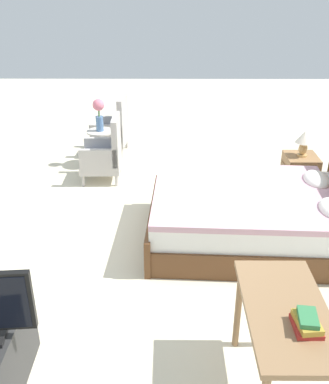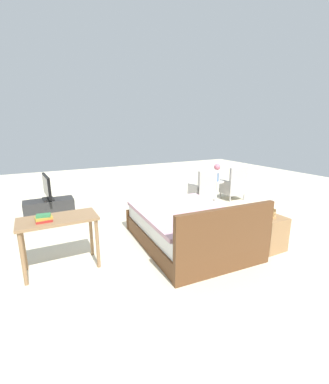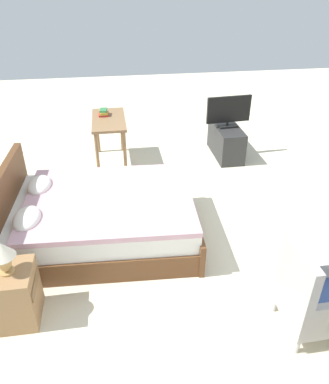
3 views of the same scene
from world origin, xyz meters
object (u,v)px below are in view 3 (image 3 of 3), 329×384
vanity_desk (109,126)px  tv_stand (226,141)px  bed (99,218)px  table_lamp (2,253)px  book_stack (104,113)px  nightstand (14,295)px  armchair_by_window_right (310,298)px  tv_flatscreen (229,111)px

vanity_desk → tv_stand: bearing=-89.7°
bed → table_lamp: bearing=144.6°
bed → book_stack: 2.27m
table_lamp → vanity_desk: size_ratio=0.32×
nightstand → vanity_desk: vanity_desk is taller
armchair_by_window_right → tv_flatscreen: tv_flatscreen is taller
nightstand → table_lamp: 0.50m
armchair_by_window_right → table_lamp: bearing=78.7°
armchair_by_window_right → book_stack: size_ratio=4.20×
tv_stand → vanity_desk: (-0.01, 1.97, 0.39)m
armchair_by_window_right → book_stack: bearing=24.0°
table_lamp → armchair_by_window_right: bearing=-101.3°
vanity_desk → armchair_by_window_right: bearing=-155.9°
tv_flatscreen → bed: bearing=133.5°
nightstand → tv_flatscreen: tv_flatscreen is taller
table_lamp → tv_stand: 4.32m
tv_flatscreen → book_stack: 2.04m
bed → tv_stand: 2.97m
bed → tv_stand: bed is taller
armchair_by_window_right → tv_stand: size_ratio=0.96×
armchair_by_window_right → nightstand: 2.64m
nightstand → tv_stand: bearing=-43.1°
tv_stand → armchair_by_window_right: bearing=174.6°
bed → nightstand: bed is taller
table_lamp → tv_stand: bearing=-43.1°
table_lamp → book_stack: 3.41m
nightstand → tv_flatscreen: size_ratio=0.75×
nightstand → armchair_by_window_right: bearing=-101.3°
bed → tv_stand: bearing=-46.5°
nightstand → book_stack: bearing=-15.1°
bed → vanity_desk: bearing=-5.4°
tv_flatscreen → vanity_desk: (-0.01, 1.97, -0.13)m
armchair_by_window_right → tv_flatscreen: bearing=-5.4°
tv_flatscreen → vanity_desk: bearing=90.4°
armchair_by_window_right → tv_flatscreen: (3.65, -0.34, 0.42)m
table_lamp → tv_stand: size_ratio=0.34×
armchair_by_window_right → nightstand: bearing=78.7°
bed → armchair_by_window_right: size_ratio=2.42×
bed → book_stack: size_ratio=10.19×
tv_flatscreen → vanity_desk: tv_flatscreen is taller
bed → nightstand: bearing=144.6°
armchair_by_window_right → vanity_desk: bearing=24.1°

